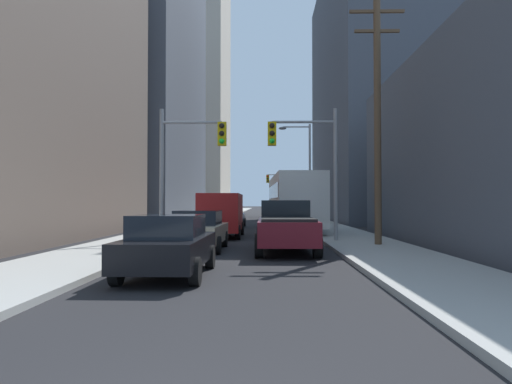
# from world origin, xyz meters

# --- Properties ---
(sidewalk_left) EXTENTS (3.32, 160.00, 0.15)m
(sidewalk_left) POSITION_xyz_m (-4.94, 50.00, 0.07)
(sidewalk_left) COLOR #9E9E99
(sidewalk_left) RESTS_ON ground
(sidewalk_right) EXTENTS (3.32, 160.00, 0.15)m
(sidewalk_right) POSITION_xyz_m (4.94, 50.00, 0.07)
(sidewalk_right) COLOR #9E9E99
(sidewalk_right) RESTS_ON ground
(city_bus) EXTENTS (2.90, 11.58, 3.40)m
(city_bus) POSITION_xyz_m (2.48, 25.31, 1.93)
(city_bus) COLOR silver
(city_bus) RESTS_ON ground
(pickup_truck_maroon) EXTENTS (2.20, 5.40, 1.90)m
(pickup_truck_maroon) POSITION_xyz_m (1.52, 14.09, 0.93)
(pickup_truck_maroon) COLOR maroon
(pickup_truck_maroon) RESTS_ON ground
(cargo_van_red) EXTENTS (2.16, 5.23, 2.26)m
(cargo_van_red) POSITION_xyz_m (-1.53, 21.09, 1.29)
(cargo_van_red) COLOR maroon
(cargo_van_red) RESTS_ON ground
(sedan_black) EXTENTS (1.95, 4.22, 1.52)m
(sedan_black) POSITION_xyz_m (-1.62, 8.45, 0.77)
(sedan_black) COLOR black
(sedan_black) RESTS_ON ground
(sedan_beige) EXTENTS (1.95, 4.24, 1.52)m
(sedan_beige) POSITION_xyz_m (-1.77, 14.53, 0.77)
(sedan_beige) COLOR #C6B793
(sedan_beige) RESTS_ON ground
(sedan_navy) EXTENTS (1.95, 4.21, 1.52)m
(sedan_navy) POSITION_xyz_m (-1.71, 30.35, 0.77)
(sedan_navy) COLOR #141E4C
(sedan_navy) RESTS_ON ground
(traffic_signal_near_left) EXTENTS (2.99, 0.44, 6.00)m
(traffic_signal_near_left) POSITION_xyz_m (-2.64, 17.46, 4.00)
(traffic_signal_near_left) COLOR gray
(traffic_signal_near_left) RESTS_ON ground
(traffic_signal_near_right) EXTENTS (3.10, 0.44, 6.00)m
(traffic_signal_near_right) POSITION_xyz_m (2.59, 17.46, 4.01)
(traffic_signal_near_right) COLOR gray
(traffic_signal_near_right) RESTS_ON ground
(traffic_signal_far_right) EXTENTS (3.12, 0.44, 6.00)m
(traffic_signal_far_right) POSITION_xyz_m (2.58, 56.53, 4.01)
(traffic_signal_far_right) COLOR gray
(traffic_signal_far_right) RESTS_ON ground
(utility_pole_right) EXTENTS (2.20, 0.28, 10.13)m
(utility_pole_right) POSITION_xyz_m (5.27, 15.57, 5.34)
(utility_pole_right) COLOR brown
(utility_pole_right) RESTS_ON ground
(street_lamp_right) EXTENTS (2.33, 0.32, 7.50)m
(street_lamp_right) POSITION_xyz_m (3.61, 30.31, 4.53)
(street_lamp_right) COLOR gray
(street_lamp_right) RESTS_ON ground
(building_left_mid_office) EXTENTS (16.44, 23.90, 29.58)m
(building_left_mid_office) POSITION_xyz_m (-15.33, 44.85, 14.79)
(building_left_mid_office) COLOR #4C515B
(building_left_mid_office) RESTS_ON ground
(building_left_far_tower) EXTENTS (20.01, 22.69, 53.48)m
(building_left_far_tower) POSITION_xyz_m (-17.19, 88.67, 26.74)
(building_left_far_tower) COLOR #B7A893
(building_left_far_tower) RESTS_ON ground
(building_right_mid_block) EXTENTS (19.57, 26.10, 26.21)m
(building_right_mid_block) POSITION_xyz_m (16.70, 44.07, 13.10)
(building_right_mid_block) COLOR #4C515B
(building_right_mid_block) RESTS_ON ground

